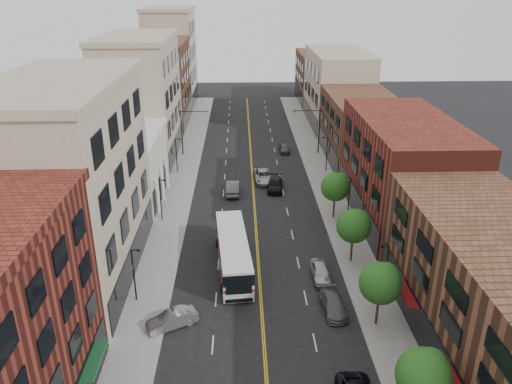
{
  "coord_description": "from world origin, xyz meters",
  "views": [
    {
      "loc": [
        -1.62,
        -29.12,
        26.16
      ],
      "look_at": [
        -0.03,
        20.52,
        5.0
      ],
      "focal_mm": 35.0,
      "sensor_mm": 36.0,
      "label": 1
    }
  ],
  "objects": [
    {
      "name": "car_lane_b",
      "position": [
        1.5,
        36.14,
        0.76
      ],
      "size": [
        2.93,
        5.65,
        1.52
      ],
      "primitive_type": "imported",
      "rotation": [
        0.0,
        0.0,
        0.08
      ],
      "color": "#9DA0A5",
      "rests_on": "ground"
    },
    {
      "name": "tree_r_0",
      "position": [
        9.39,
        -5.93,
        4.13
      ],
      "size": [
        3.4,
        3.4,
        5.59
      ],
      "color": "black",
      "rests_on": "sidewalk_right"
    },
    {
      "name": "car_lane_behind",
      "position": [
        -2.77,
        31.86,
        0.81
      ],
      "size": [
        1.76,
        4.94,
        1.62
      ],
      "primitive_type": "imported",
      "rotation": [
        0.0,
        0.0,
        3.15
      ],
      "color": "#4E4D52",
      "rests_on": "ground"
    },
    {
      "name": "lamp_l_3",
      "position": [
        -10.95,
        40.0,
        2.97
      ],
      "size": [
        0.81,
        0.55,
        5.05
      ],
      "color": "black",
      "rests_on": "sidewalk_left"
    },
    {
      "name": "signal_mast_left",
      "position": [
        -10.27,
        48.0,
        4.65
      ],
      "size": [
        4.49,
        0.18,
        7.2
      ],
      "color": "black",
      "rests_on": "sidewalk_left"
    },
    {
      "name": "car_lane_c",
      "position": [
        5.5,
        48.94,
        0.65
      ],
      "size": [
        1.7,
        3.89,
        1.31
      ],
      "primitive_type": "imported",
      "rotation": [
        0.0,
        0.0,
        0.04
      ],
      "color": "#46454A",
      "rests_on": "ground"
    },
    {
      "name": "city_bus",
      "position": [
        -2.49,
        13.31,
        1.88
      ],
      "size": [
        3.85,
        12.75,
        3.23
      ],
      "rotation": [
        0.0,
        0.0,
        0.09
      ],
      "color": "silver",
      "rests_on": "ground"
    },
    {
      "name": "lamp_r_3",
      "position": [
        10.95,
        40.0,
        2.97
      ],
      "size": [
        0.81,
        0.55,
        5.05
      ],
      "color": "black",
      "rests_on": "sidewalk_right"
    },
    {
      "name": "bldg_r_far_a",
      "position": [
        17.0,
        45.0,
        5.0
      ],
      "size": [
        10.0,
        20.0,
        10.0
      ],
      "primitive_type": "cube",
      "color": "brown",
      "rests_on": "ground"
    },
    {
      "name": "bldg_r_mid",
      "position": [
        17.0,
        24.0,
        6.0
      ],
      "size": [
        10.0,
        22.0,
        12.0
      ],
      "primitive_type": "cube",
      "color": "#5D2018",
      "rests_on": "ground"
    },
    {
      "name": "lamp_r_1",
      "position": [
        10.95,
        8.0,
        2.97
      ],
      "size": [
        0.81,
        0.55,
        5.05
      ],
      "color": "black",
      "rests_on": "sidewalk_right"
    },
    {
      "name": "bldg_l_far_a",
      "position": [
        -17.0,
        48.0,
        9.0
      ],
      "size": [
        10.0,
        20.0,
        18.0
      ],
      "primitive_type": "cube",
      "color": "tan",
      "rests_on": "ground"
    },
    {
      "name": "lamp_l_2",
      "position": [
        -10.95,
        24.0,
        2.97
      ],
      "size": [
        0.81,
        0.55,
        5.05
      ],
      "color": "black",
      "rests_on": "sidewalk_left"
    },
    {
      "name": "car_parked_far",
      "position": [
        5.8,
        11.07,
        0.71
      ],
      "size": [
        1.73,
        4.2,
        1.43
      ],
      "primitive_type": "imported",
      "rotation": [
        0.0,
        0.0,
        0.01
      ],
      "color": "#A9ACB1",
      "rests_on": "ground"
    },
    {
      "name": "sidewalk_left",
      "position": [
        -10.0,
        35.0,
        0.07
      ],
      "size": [
        4.0,
        110.0,
        0.15
      ],
      "primitive_type": "cube",
      "color": "gray",
      "rests_on": "ground"
    },
    {
      "name": "bldg_l_far_b",
      "position": [
        -17.0,
        68.0,
        7.5
      ],
      "size": [
        10.0,
        20.0,
        15.0
      ],
      "primitive_type": "cube",
      "color": "brown",
      "rests_on": "ground"
    },
    {
      "name": "bldg_l_tanoffice",
      "position": [
        -17.0,
        13.0,
        9.0
      ],
      "size": [
        10.0,
        22.0,
        18.0
      ],
      "primitive_type": "cube",
      "color": "tan",
      "rests_on": "ground"
    },
    {
      "name": "ground",
      "position": [
        0.0,
        0.0,
        0.0
      ],
      "size": [
        220.0,
        220.0,
        0.0
      ],
      "primitive_type": "plane",
      "color": "black",
      "rests_on": "ground"
    },
    {
      "name": "tree_r_3",
      "position": [
        9.39,
        24.07,
        4.13
      ],
      "size": [
        3.4,
        3.4,
        5.59
      ],
      "color": "black",
      "rests_on": "sidewalk_right"
    },
    {
      "name": "signal_mast_right",
      "position": [
        10.27,
        48.0,
        4.65
      ],
      "size": [
        4.49,
        0.18,
        7.2
      ],
      "color": "black",
      "rests_on": "sidewalk_right"
    },
    {
      "name": "tree_r_2",
      "position": [
        9.39,
        14.07,
        4.13
      ],
      "size": [
        3.4,
        3.4,
        5.59
      ],
      "color": "black",
      "rests_on": "sidewalk_right"
    },
    {
      "name": "bldg_l_far_c",
      "position": [
        -17.0,
        86.0,
        10.0
      ],
      "size": [
        10.0,
        16.0,
        20.0
      ],
      "primitive_type": "cube",
      "color": "tan",
      "rests_on": "ground"
    },
    {
      "name": "bldg_r_far_c",
      "position": [
        17.0,
        86.0,
        5.5
      ],
      "size": [
        10.0,
        18.0,
        11.0
      ],
      "primitive_type": "cube",
      "color": "brown",
      "rests_on": "ground"
    },
    {
      "name": "tree_r_1",
      "position": [
        9.39,
        4.07,
        4.13
      ],
      "size": [
        3.4,
        3.4,
        5.59
      ],
      "color": "black",
      "rests_on": "sidewalk_right"
    },
    {
      "name": "lamp_l_1",
      "position": [
        -10.95,
        8.0,
        2.97
      ],
      "size": [
        0.81,
        0.55,
        5.05
      ],
      "color": "black",
      "rests_on": "sidewalk_left"
    },
    {
      "name": "car_angle_b",
      "position": [
        -7.4,
        4.35,
        0.69
      ],
      "size": [
        4.39,
        3.26,
        1.38
      ],
      "primitive_type": "imported",
      "rotation": [
        0.0,
        0.0,
        -1.08
      ],
      "color": "#A1A3A8",
      "rests_on": "ground"
    },
    {
      "name": "sidewalk_right",
      "position": [
        10.0,
        35.0,
        0.07
      ],
      "size": [
        4.0,
        110.0,
        0.15
      ],
      "primitive_type": "cube",
      "color": "gray",
      "rests_on": "ground"
    },
    {
      "name": "car_lane_a",
      "position": [
        2.94,
        32.98,
        0.73
      ],
      "size": [
        2.49,
        5.17,
        1.45
      ],
      "primitive_type": "imported",
      "rotation": [
        0.0,
        0.0,
        -0.09
      ],
      "color": "black",
      "rests_on": "ground"
    },
    {
      "name": "bldg_r_near",
      "position": [
        17.0,
        0.0,
        5.0
      ],
      "size": [
        10.0,
        26.0,
        10.0
      ],
      "primitive_type": "cube",
      "color": "brown",
      "rests_on": "ground"
    },
    {
      "name": "bldg_r_far_b",
      "position": [
        17.0,
        66.0,
        7.0
      ],
      "size": [
        10.0,
        22.0,
        14.0
      ],
      "primitive_type": "cube",
      "color": "tan",
      "rests_on": "ground"
    },
    {
      "name": "car_parked_mid",
      "position": [
        6.1,
        5.98,
        0.66
      ],
      "size": [
        2.17,
        4.65,
        1.31
      ],
      "primitive_type": "imported",
      "rotation": [
        0.0,
        0.0,
        0.07
      ],
      "color": "#4F4F55",
      "rests_on": "ground"
    },
    {
      "name": "bldg_l_white",
      "position": [
        -17.0,
        31.0,
        4.0
      ],
      "size": [
        10.0,
        14.0,
        8.0
      ],
      "primitive_type": "cube",
      "color": "silver",
      "rests_on": "ground"
    },
    {
      "name": "lamp_r_2",
      "position": [
        10.95,
        24.0,
        2.97
      ],
      "size": [
        0.81,
        0.55,
        5.05
      ],
      "color": "black",
      "rests_on": "sidewalk_right"
    }
  ]
}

